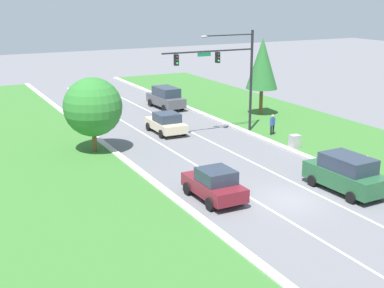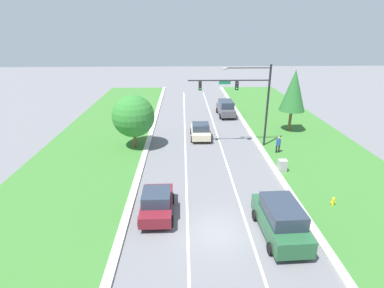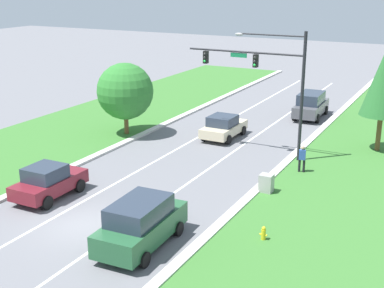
{
  "view_description": "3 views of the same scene",
  "coord_description": "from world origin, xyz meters",
  "px_view_note": "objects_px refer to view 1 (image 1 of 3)",
  "views": [
    {
      "loc": [
        -17.08,
        -21.7,
        10.82
      ],
      "look_at": [
        -1.01,
        9.75,
        0.79
      ],
      "focal_mm": 50.0,
      "sensor_mm": 36.0,
      "label": 1
    },
    {
      "loc": [
        -2.0,
        -14.48,
        11.2
      ],
      "look_at": [
        -1.24,
        9.85,
        1.7
      ],
      "focal_mm": 28.0,
      "sensor_mm": 36.0,
      "label": 2
    },
    {
      "loc": [
        14.99,
        -17.72,
        11.06
      ],
      "look_at": [
        0.45,
        10.03,
        1.27
      ],
      "focal_mm": 50.0,
      "sensor_mm": 36.0,
      "label": 3
    }
  ],
  "objects_px": {
    "pedestrian": "(272,124)",
    "forest_suv": "(346,173)",
    "traffic_signal_mast": "(227,67)",
    "conifer_near_right_tree": "(262,64)",
    "burgundy_sedan": "(214,184)",
    "champagne_sedan": "(166,123)",
    "graphite_suv": "(166,97)",
    "fire_hydrant": "(367,161)",
    "oak_near_left_tree": "(93,107)",
    "utility_cabinet": "(295,142)"
  },
  "relations": [
    {
      "from": "pedestrian",
      "to": "forest_suv",
      "type": "bearing_deg",
      "value": 61.95
    },
    {
      "from": "traffic_signal_mast",
      "to": "conifer_near_right_tree",
      "type": "xyz_separation_m",
      "value": [
        6.25,
        4.42,
        -0.64
      ]
    },
    {
      "from": "burgundy_sedan",
      "to": "champagne_sedan",
      "type": "xyz_separation_m",
      "value": [
        3.58,
        14.18,
        -0.05
      ]
    },
    {
      "from": "traffic_signal_mast",
      "to": "conifer_near_right_tree",
      "type": "bearing_deg",
      "value": 35.27
    },
    {
      "from": "graphite_suv",
      "to": "pedestrian",
      "type": "xyz_separation_m",
      "value": [
        3.17,
        -13.16,
        -0.13
      ]
    },
    {
      "from": "graphite_suv",
      "to": "forest_suv",
      "type": "xyz_separation_m",
      "value": [
        -0.32,
        -25.11,
        0.01
      ]
    },
    {
      "from": "fire_hydrant",
      "to": "conifer_near_right_tree",
      "type": "height_order",
      "value": "conifer_near_right_tree"
    },
    {
      "from": "graphite_suv",
      "to": "forest_suv",
      "type": "relative_size",
      "value": 1.01
    },
    {
      "from": "burgundy_sedan",
      "to": "champagne_sedan",
      "type": "distance_m",
      "value": 14.63
    },
    {
      "from": "traffic_signal_mast",
      "to": "oak_near_left_tree",
      "type": "height_order",
      "value": "traffic_signal_mast"
    },
    {
      "from": "champagne_sedan",
      "to": "forest_suv",
      "type": "height_order",
      "value": "forest_suv"
    },
    {
      "from": "graphite_suv",
      "to": "forest_suv",
      "type": "distance_m",
      "value": 25.11
    },
    {
      "from": "champagne_sedan",
      "to": "pedestrian",
      "type": "xyz_separation_m",
      "value": [
        7.09,
        -4.47,
        0.11
      ]
    },
    {
      "from": "conifer_near_right_tree",
      "to": "forest_suv",
      "type": "bearing_deg",
      "value": -110.18
    },
    {
      "from": "pedestrian",
      "to": "fire_hydrant",
      "type": "height_order",
      "value": "pedestrian"
    },
    {
      "from": "burgundy_sedan",
      "to": "oak_near_left_tree",
      "type": "distance_m",
      "value": 12.27
    },
    {
      "from": "forest_suv",
      "to": "utility_cabinet",
      "type": "xyz_separation_m",
      "value": [
        2.7,
        8.09,
        -0.54
      ]
    },
    {
      "from": "traffic_signal_mast",
      "to": "champagne_sedan",
      "type": "distance_m",
      "value": 6.59
    },
    {
      "from": "utility_cabinet",
      "to": "oak_near_left_tree",
      "type": "relative_size",
      "value": 0.2
    },
    {
      "from": "graphite_suv",
      "to": "forest_suv",
      "type": "bearing_deg",
      "value": -92.67
    },
    {
      "from": "burgundy_sedan",
      "to": "champagne_sedan",
      "type": "bearing_deg",
      "value": 75.4
    },
    {
      "from": "oak_near_left_tree",
      "to": "fire_hydrant",
      "type": "bearing_deg",
      "value": -36.83
    },
    {
      "from": "traffic_signal_mast",
      "to": "forest_suv",
      "type": "relative_size",
      "value": 1.62
    },
    {
      "from": "forest_suv",
      "to": "conifer_near_right_tree",
      "type": "xyz_separation_m",
      "value": [
        6.75,
        18.36,
        3.65
      ]
    },
    {
      "from": "utility_cabinet",
      "to": "oak_near_left_tree",
      "type": "distance_m",
      "value": 14.45
    },
    {
      "from": "pedestrian",
      "to": "burgundy_sedan",
      "type": "bearing_deg",
      "value": 30.55
    },
    {
      "from": "pedestrian",
      "to": "fire_hydrant",
      "type": "bearing_deg",
      "value": 84.54
    },
    {
      "from": "burgundy_sedan",
      "to": "oak_near_left_tree",
      "type": "bearing_deg",
      "value": 104.32
    },
    {
      "from": "graphite_suv",
      "to": "champagne_sedan",
      "type": "relative_size",
      "value": 1.18
    },
    {
      "from": "oak_near_left_tree",
      "to": "conifer_near_right_tree",
      "type": "bearing_deg",
      "value": 14.73
    },
    {
      "from": "oak_near_left_tree",
      "to": "forest_suv",
      "type": "bearing_deg",
      "value": -53.58
    },
    {
      "from": "traffic_signal_mast",
      "to": "graphite_suv",
      "type": "distance_m",
      "value": 11.97
    },
    {
      "from": "pedestrian",
      "to": "fire_hydrant",
      "type": "distance_m",
      "value": 9.18
    },
    {
      "from": "champagne_sedan",
      "to": "graphite_suv",
      "type": "bearing_deg",
      "value": 66.17
    },
    {
      "from": "utility_cabinet",
      "to": "champagne_sedan",
      "type": "bearing_deg",
      "value": 127.1
    },
    {
      "from": "utility_cabinet",
      "to": "oak_near_left_tree",
      "type": "height_order",
      "value": "oak_near_left_tree"
    },
    {
      "from": "fire_hydrant",
      "to": "oak_near_left_tree",
      "type": "relative_size",
      "value": 0.13
    },
    {
      "from": "fire_hydrant",
      "to": "conifer_near_right_tree",
      "type": "xyz_separation_m",
      "value": [
        2.25,
        15.51,
        4.37
      ]
    },
    {
      "from": "graphite_suv",
      "to": "fire_hydrant",
      "type": "relative_size",
      "value": 7.16
    },
    {
      "from": "traffic_signal_mast",
      "to": "graphite_suv",
      "type": "height_order",
      "value": "traffic_signal_mast"
    },
    {
      "from": "burgundy_sedan",
      "to": "pedestrian",
      "type": "relative_size",
      "value": 2.45
    },
    {
      "from": "burgundy_sedan",
      "to": "conifer_near_right_tree",
      "type": "distance_m",
      "value": 21.64
    },
    {
      "from": "utility_cabinet",
      "to": "fire_hydrant",
      "type": "bearing_deg",
      "value": -71.09
    },
    {
      "from": "conifer_near_right_tree",
      "to": "burgundy_sedan",
      "type": "bearing_deg",
      "value": -130.83
    },
    {
      "from": "utility_cabinet",
      "to": "forest_suv",
      "type": "bearing_deg",
      "value": -108.47
    },
    {
      "from": "forest_suv",
      "to": "fire_hydrant",
      "type": "bearing_deg",
      "value": 29.89
    },
    {
      "from": "fire_hydrant",
      "to": "conifer_near_right_tree",
      "type": "bearing_deg",
      "value": 81.74
    },
    {
      "from": "graphite_suv",
      "to": "oak_near_left_tree",
      "type": "distance_m",
      "value": 15.57
    },
    {
      "from": "traffic_signal_mast",
      "to": "conifer_near_right_tree",
      "type": "height_order",
      "value": "traffic_signal_mast"
    },
    {
      "from": "pedestrian",
      "to": "champagne_sedan",
      "type": "bearing_deg",
      "value": -43.99
    }
  ]
}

